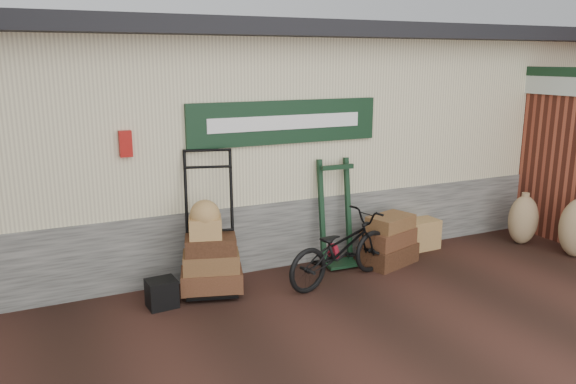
% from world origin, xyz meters
% --- Properties ---
extents(ground, '(80.00, 80.00, 0.00)m').
position_xyz_m(ground, '(0.00, 0.00, 0.00)').
color(ground, black).
rests_on(ground, ground).
extents(station_building, '(14.40, 4.10, 3.20)m').
position_xyz_m(station_building, '(-0.01, 2.74, 1.61)').
color(station_building, '#4C4C47').
rests_on(station_building, ground).
extents(brick_outbuilding, '(1.71, 4.51, 2.62)m').
position_xyz_m(brick_outbuilding, '(4.70, 1.19, 1.30)').
color(brick_outbuilding, maroon).
rests_on(brick_outbuilding, ground).
extents(porter_trolley, '(1.01, 0.86, 1.73)m').
position_xyz_m(porter_trolley, '(-1.43, 0.67, 0.86)').
color(porter_trolley, black).
rests_on(porter_trolley, ground).
extents(green_barrow, '(0.54, 0.46, 1.43)m').
position_xyz_m(green_barrow, '(0.37, 0.78, 0.72)').
color(green_barrow, black).
rests_on(green_barrow, ground).
extents(suitcase_stack, '(0.89, 0.70, 0.69)m').
position_xyz_m(suitcase_stack, '(1.02, 0.48, 0.34)').
color(suitcase_stack, '#331D10').
rests_on(suitcase_stack, ground).
extents(wicker_hamper, '(0.69, 0.47, 0.44)m').
position_xyz_m(wicker_hamper, '(1.74, 0.85, 0.22)').
color(wicker_hamper, '#93603B').
rests_on(wicker_hamper, ground).
extents(black_trunk, '(0.34, 0.30, 0.32)m').
position_xyz_m(black_trunk, '(-2.10, 0.41, 0.16)').
color(black_trunk, black).
rests_on(black_trunk, ground).
extents(bicycle, '(0.96, 1.75, 0.97)m').
position_xyz_m(bicycle, '(0.10, 0.21, 0.48)').
color(bicycle, black).
rests_on(bicycle, ground).
extents(burlap_sack_left, '(0.49, 0.42, 0.74)m').
position_xyz_m(burlap_sack_left, '(3.35, 0.33, 0.37)').
color(burlap_sack_left, '#806145').
rests_on(burlap_sack_left, ground).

